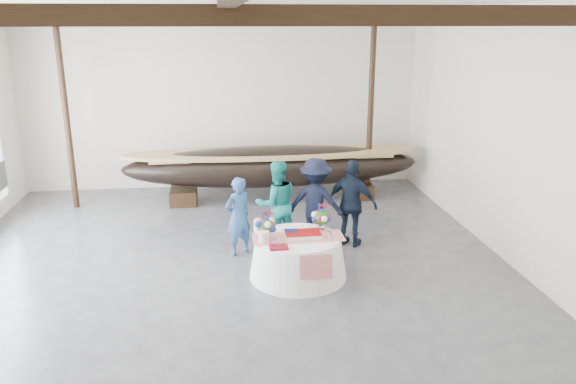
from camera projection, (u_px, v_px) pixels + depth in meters
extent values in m
cube|color=#3D3D42|center=(231.00, 286.00, 9.26)|extent=(10.00, 12.00, 0.01)
cube|color=silver|center=(222.00, 100.00, 14.29)|extent=(10.00, 0.02, 4.50)
cube|color=silver|center=(533.00, 145.00, 9.18)|extent=(0.02, 12.00, 4.50)
cube|color=black|center=(226.00, 15.00, 4.69)|extent=(9.80, 0.12, 0.18)
cube|color=black|center=(223.00, 17.00, 7.06)|extent=(9.80, 0.12, 0.18)
cube|color=black|center=(221.00, 18.00, 9.43)|extent=(9.80, 0.12, 0.18)
cube|color=black|center=(220.00, 18.00, 11.81)|extent=(9.80, 0.12, 0.18)
cube|color=black|center=(222.00, 8.00, 7.97)|extent=(0.15, 11.76, 0.15)
cylinder|color=black|center=(66.00, 112.00, 12.53)|extent=(0.14, 0.14, 4.50)
cylinder|color=black|center=(371.00, 106.00, 13.35)|extent=(0.14, 0.14, 4.50)
cube|color=black|center=(184.00, 196.00, 13.43)|extent=(0.62, 0.80, 0.36)
cube|color=black|center=(358.00, 190.00, 13.93)|extent=(0.62, 0.80, 0.36)
ellipsoid|color=black|center=(272.00, 166.00, 13.49)|extent=(7.13, 1.43, 0.98)
cube|color=#9E7A4C|center=(272.00, 155.00, 13.41)|extent=(5.70, 0.94, 0.05)
cone|color=white|center=(298.00, 258.00, 9.54)|extent=(1.66, 1.66, 0.69)
cylinder|color=white|center=(298.00, 238.00, 9.43)|extent=(1.41, 1.41, 0.04)
cube|color=red|center=(298.00, 237.00, 9.43)|extent=(1.54, 0.56, 0.01)
cube|color=white|center=(303.00, 235.00, 9.44)|extent=(0.60, 0.40, 0.07)
cylinder|color=white|center=(264.00, 237.00, 9.19)|extent=(0.18, 0.18, 0.19)
cylinder|color=white|center=(259.00, 226.00, 9.62)|extent=(0.18, 0.18, 0.23)
cube|color=maroon|center=(279.00, 247.00, 8.98)|extent=(0.30, 0.24, 0.03)
cone|color=silver|center=(329.00, 235.00, 9.35)|extent=(0.09, 0.09, 0.12)
imported|color=#2A5187|center=(238.00, 216.00, 10.35)|extent=(0.65, 0.59, 1.49)
imported|color=teal|center=(277.00, 204.00, 10.71)|extent=(0.92, 0.78, 1.70)
imported|color=black|center=(316.00, 203.00, 10.73)|extent=(1.27, 0.98, 1.73)
imported|color=black|center=(352.00, 204.00, 10.72)|extent=(1.06, 0.90, 1.70)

